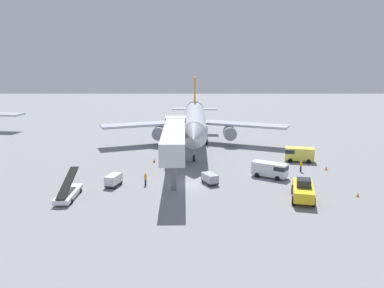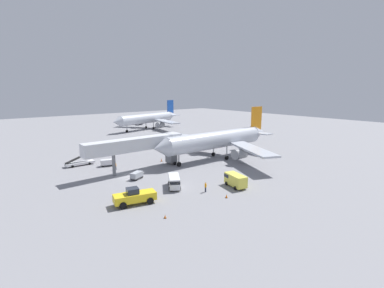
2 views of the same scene
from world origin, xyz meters
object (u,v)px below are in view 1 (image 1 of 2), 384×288
(baggage_cart_far_center, at_px, (112,180))
(safety_cone_charlie, at_px, (324,168))
(ground_crew_worker_midground, at_px, (299,165))
(ground_crew_worker_foreground, at_px, (144,179))
(baggage_cart_mid_center, at_px, (208,178))
(service_van_mid_right, at_px, (297,154))
(safety_cone_bravo, at_px, (356,194))
(airplane_at_gate, at_px, (193,121))
(jet_bridge, at_px, (173,138))
(belt_loader_truck, at_px, (67,192))
(safety_cone_alpha, at_px, (152,161))
(service_van_near_right, at_px, (269,169))
(pushback_tug, at_px, (301,190))

(baggage_cart_far_center, relative_size, safety_cone_charlie, 4.92)
(safety_cone_charlie, bearing_deg, ground_crew_worker_midground, -167.72)
(ground_crew_worker_foreground, bearing_deg, baggage_cart_mid_center, 3.90)
(service_van_mid_right, bearing_deg, safety_cone_bravo, -80.88)
(airplane_at_gate, relative_size, baggage_cart_mid_center, 12.97)
(jet_bridge, xyz_separation_m, belt_loader_truck, (-12.70, -9.61, -4.97))
(airplane_at_gate, height_order, baggage_cart_mid_center, airplane_at_gate)
(ground_crew_worker_foreground, xyz_separation_m, safety_cone_alpha, (0.01, 12.18, -0.59))
(airplane_at_gate, bearing_deg, service_van_mid_right, -35.99)
(service_van_near_right, xyz_separation_m, baggage_cart_far_center, (-22.00, -3.92, -0.38))
(jet_bridge, distance_m, ground_crew_worker_foreground, 7.62)
(pushback_tug, relative_size, ground_crew_worker_foreground, 4.01)
(airplane_at_gate, distance_m, ground_crew_worker_foreground, 26.70)
(pushback_tug, xyz_separation_m, baggage_cart_mid_center, (-11.05, 6.18, -0.44))
(belt_loader_truck, relative_size, safety_cone_alpha, 9.98)
(service_van_near_right, bearing_deg, airplane_at_gate, 116.47)
(pushback_tug, height_order, safety_cone_bravo, pushback_tug)
(baggage_cart_mid_center, bearing_deg, safety_cone_bravo, -15.91)
(safety_cone_bravo, bearing_deg, safety_cone_alpha, 148.17)
(service_van_near_right, height_order, safety_cone_bravo, service_van_near_right)
(jet_bridge, distance_m, ground_crew_worker_midground, 19.84)
(jet_bridge, height_order, baggage_cart_mid_center, jet_bridge)
(safety_cone_bravo, bearing_deg, ground_crew_worker_midground, 110.02)
(service_van_mid_right, relative_size, ground_crew_worker_foreground, 2.92)
(pushback_tug, xyz_separation_m, baggage_cart_far_center, (-24.13, 5.24, -0.37))
(baggage_cart_mid_center, distance_m, safety_cone_alpha, 14.54)
(pushback_tug, relative_size, service_van_mid_right, 1.37)
(airplane_at_gate, bearing_deg, safety_cone_charlie, -41.38)
(belt_loader_truck, relative_size, service_van_near_right, 1.26)
(safety_cone_bravo, bearing_deg, airplane_at_gate, 123.91)
(baggage_cart_far_center, bearing_deg, baggage_cart_mid_center, 4.12)
(service_van_mid_right, height_order, safety_cone_alpha, service_van_mid_right)
(pushback_tug, bearing_deg, safety_cone_charlie, 60.87)
(service_van_near_right, bearing_deg, jet_bridge, 176.18)
(baggage_cart_far_center, xyz_separation_m, ground_crew_worker_foreground, (4.27, 0.34, 0.04))
(pushback_tug, relative_size, safety_cone_bravo, 12.85)
(airplane_at_gate, distance_m, safety_cone_alpha, 15.65)
(service_van_mid_right, height_order, safety_cone_charlie, service_van_mid_right)
(jet_bridge, relative_size, safety_cone_bravo, 42.77)
(ground_crew_worker_foreground, relative_size, safety_cone_alpha, 2.61)
(jet_bridge, distance_m, pushback_tug, 19.48)
(ground_crew_worker_foreground, height_order, safety_cone_bravo, ground_crew_worker_foreground)
(baggage_cart_mid_center, bearing_deg, jet_bridge, 141.96)
(safety_cone_charlie, bearing_deg, pushback_tug, -119.13)
(pushback_tug, relative_size, safety_cone_alpha, 10.46)
(service_van_mid_right, bearing_deg, safety_cone_charlie, -60.93)
(safety_cone_alpha, bearing_deg, pushback_tug, -41.83)
(safety_cone_alpha, height_order, safety_cone_charlie, safety_cone_alpha)
(airplane_at_gate, relative_size, ground_crew_worker_foreground, 22.20)
(belt_loader_truck, distance_m, service_van_near_right, 28.00)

